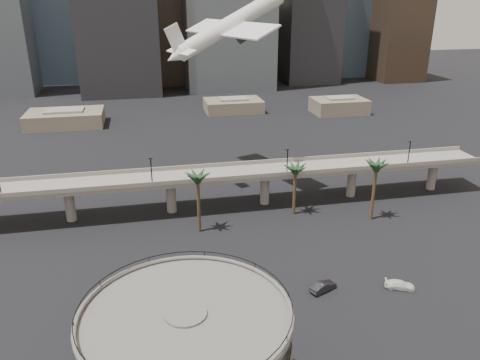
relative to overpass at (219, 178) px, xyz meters
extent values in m
cylinder|color=#53504E|center=(-13.00, -59.00, 4.44)|extent=(22.00, 22.00, 0.45)
torus|color=#53504E|center=(-13.00, -59.00, 4.91)|extent=(22.20, 22.20, 0.50)
torus|color=black|center=(-13.00, -59.00, 5.71)|extent=(21.80, 21.80, 0.10)
cylinder|color=#53504E|center=(-13.00, -59.00, 8.44)|extent=(22.00, 22.00, 0.45)
torus|color=#53504E|center=(-13.00, -59.00, 8.91)|extent=(22.20, 22.20, 0.50)
torus|color=black|center=(-13.00, -59.00, 9.71)|extent=(21.80, 21.80, 0.10)
cube|color=slate|center=(0.00, 0.00, 0.66)|extent=(130.00, 9.00, 0.90)
cube|color=slate|center=(0.00, -4.50, 1.56)|extent=(130.00, 0.30, 1.00)
cube|color=slate|center=(0.00, 4.50, 1.56)|extent=(130.00, 0.30, 1.00)
cylinder|color=slate|center=(-33.00, 0.00, -3.54)|extent=(2.20, 2.20, 8.00)
cylinder|color=slate|center=(-11.00, 0.00, -3.54)|extent=(2.20, 2.20, 8.00)
cylinder|color=slate|center=(11.00, 0.00, -3.54)|extent=(2.20, 2.20, 8.00)
cylinder|color=slate|center=(33.00, 0.00, -3.54)|extent=(2.20, 2.20, 8.00)
cylinder|color=slate|center=(55.00, 0.00, -3.54)|extent=(2.20, 2.20, 8.00)
cylinder|color=black|center=(-15.00, -4.00, 4.16)|extent=(0.24, 0.24, 6.00)
cylinder|color=black|center=(15.00, -4.00, 4.16)|extent=(0.24, 0.24, 6.00)
cylinder|color=black|center=(45.00, -4.00, 4.16)|extent=(0.24, 0.24, 6.00)
cylinder|color=#4D3721|center=(-6.00, -11.00, -1.26)|extent=(0.70, 0.70, 12.15)
ellipsoid|color=#17321B|center=(-6.00, -11.00, 5.21)|extent=(4.40, 4.40, 2.00)
cylinder|color=#4D3721|center=(16.00, -7.00, -1.94)|extent=(0.70, 0.70, 10.80)
ellipsoid|color=#17321B|center=(16.00, -7.00, 3.86)|extent=(4.40, 4.40, 2.00)
cylinder|color=#4D3721|center=(32.00, -13.00, -1.04)|extent=(0.70, 0.70, 12.60)
ellipsoid|color=#17321B|center=(32.00, -13.00, 5.66)|extent=(4.40, 4.40, 2.00)
cube|color=brown|center=(-45.00, 85.00, -4.59)|extent=(28.00, 18.00, 5.50)
cube|color=slate|center=(-45.00, 85.00, -1.44)|extent=(14.00, 9.00, 0.80)
cube|color=brown|center=(22.00, 95.00, -4.84)|extent=(24.00, 16.00, 5.00)
cube|color=slate|center=(22.00, 95.00, -1.94)|extent=(12.00, 8.00, 0.80)
cube|color=brown|center=(65.00, 83.00, -4.34)|extent=(22.00, 15.00, 6.00)
cube|color=slate|center=(65.00, 83.00, -0.94)|extent=(11.00, 7.50, 0.80)
cube|color=#354552|center=(-55.00, 190.00, 15.54)|extent=(30.00, 30.00, 45.75)
cube|color=#2E2319|center=(5.00, 170.00, 35.55)|extent=(28.00, 26.00, 85.78)
cube|color=gray|center=(55.00, 185.00, 12.68)|extent=(24.00, 24.00, 40.03)
cube|color=slate|center=(55.00, 185.00, 33.89)|extent=(13.20, 13.20, 2.40)
cube|color=#354552|center=(105.00, 180.00, 26.02)|extent=(34.00, 30.00, 66.72)
cube|color=#2E2319|center=(130.00, 155.00, 20.30)|extent=(26.00, 26.00, 55.28)
cube|color=gray|center=(18.00, 205.00, 10.77)|extent=(22.00, 22.00, 36.22)
cube|color=slate|center=(18.00, 205.00, 30.08)|extent=(12.10, 12.10, 2.40)
cylinder|color=silver|center=(6.56, 17.62, 32.55)|extent=(28.95, 14.45, 15.80)
cone|color=silver|center=(-7.86, 11.96, 25.80)|extent=(5.83, 5.04, 4.72)
cube|color=silver|center=(5.87, 17.35, 31.52)|extent=(18.14, 32.88, 3.18)
cube|color=silver|center=(-6.17, 12.63, 27.07)|extent=(6.32, 11.07, 1.30)
cube|color=silver|center=(-7.30, 12.18, 29.87)|extent=(5.35, 2.40, 6.89)
cylinder|color=#25252A|center=(4.71, 23.34, 30.34)|extent=(5.52, 3.88, 3.83)
cylinder|color=#25252A|center=(9.09, 12.18, 30.34)|extent=(5.52, 3.88, 3.83)
imported|color=#B91A39|center=(1.95, -38.53, -6.53)|extent=(5.05, 2.81, 1.63)
imported|color=black|center=(11.64, -36.48, -6.53)|extent=(5.22, 3.56, 1.63)
imported|color=white|center=(24.60, -38.53, -6.63)|extent=(5.31, 3.75, 1.43)
camera|label=1|loc=(-15.61, -98.51, 38.97)|focal=35.00mm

